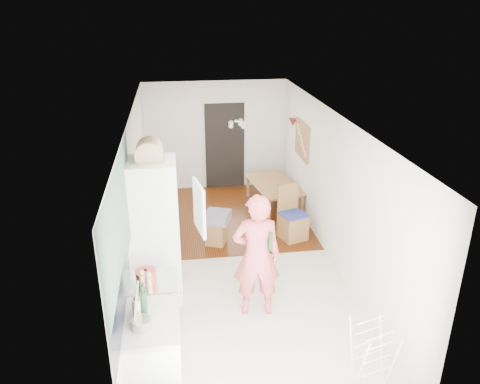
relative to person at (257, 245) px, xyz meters
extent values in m
cube|color=beige|center=(-0.08, 1.36, -1.07)|extent=(3.20, 7.00, 0.01)
cube|color=#502A0C|center=(-0.08, 3.21, -1.06)|extent=(3.20, 3.30, 0.01)
cube|color=slate|center=(-1.67, -0.64, 0.78)|extent=(0.02, 3.00, 1.30)
cube|color=black|center=(-1.67, -1.19, 0.08)|extent=(0.02, 1.90, 0.50)
cube|color=black|center=(0.12, 4.84, -0.07)|extent=(0.90, 0.04, 2.00)
cube|color=white|center=(-1.38, -1.19, -0.64)|extent=(0.60, 0.90, 0.86)
cube|color=beige|center=(-1.38, -1.19, -0.18)|extent=(0.62, 0.92, 0.06)
cube|color=white|center=(-1.38, -0.44, -0.63)|extent=(0.60, 0.60, 0.88)
cube|color=#BBBBBD|center=(-1.38, -0.44, -0.17)|extent=(0.60, 0.60, 0.04)
cube|color=white|center=(-1.35, 0.58, 0.01)|extent=(0.66, 0.66, 2.15)
cube|color=white|center=(-0.74, 0.28, 0.48)|extent=(0.14, 0.56, 0.70)
cube|color=white|center=(-1.04, 0.58, 0.48)|extent=(0.02, 0.52, 0.66)
cube|color=tan|center=(1.50, 3.26, 0.48)|extent=(0.03, 0.90, 0.70)
cube|color=#A0753E|center=(1.48, 3.26, 0.48)|extent=(0.00, 0.94, 0.74)
cone|color=maroon|center=(1.46, 3.91, 0.68)|extent=(0.18, 0.18, 0.16)
imported|color=#DE565A|center=(0.00, 0.00, 0.00)|extent=(0.82, 0.58, 2.14)
imported|color=#A0753E|center=(1.03, 3.52, -0.84)|extent=(0.91, 1.40, 0.46)
cube|color=slate|center=(-0.34, 2.08, -0.54)|extent=(0.55, 0.55, 0.19)
cylinder|color=red|center=(-1.46, -0.44, -0.07)|extent=(0.27, 0.27, 0.15)
cylinder|color=#BBBBBD|center=(-1.47, -1.33, -0.09)|extent=(0.25, 0.25, 0.11)
cylinder|color=#194420|center=(0.15, -0.19, 0.15)|extent=(0.06, 0.06, 0.26)
cylinder|color=#194420|center=(-1.45, -1.10, 0.00)|extent=(0.08, 0.08, 0.30)
cylinder|color=#194420|center=(-1.45, -1.02, -0.01)|extent=(0.07, 0.07, 0.29)
cylinder|color=silver|center=(-1.53, -1.14, -0.04)|extent=(0.12, 0.12, 0.22)
cylinder|color=tan|center=(-1.41, -0.70, -0.04)|extent=(0.08, 0.08, 0.23)
cylinder|color=tan|center=(-1.49, -0.66, -0.03)|extent=(0.07, 0.07, 0.23)
camera|label=1|loc=(-1.02, -5.46, 3.08)|focal=35.00mm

